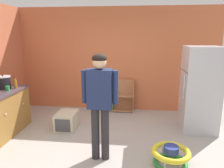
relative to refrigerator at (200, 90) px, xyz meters
name	(u,v)px	position (x,y,z in m)	size (l,w,h in m)	color
ground_plane	(105,154)	(-1.84, -1.19, -0.89)	(12.00, 12.00, 0.00)	#A7A29B
back_wall	(117,60)	(-1.84, 1.14, 0.46)	(5.20, 0.06, 2.70)	#C8663F
refrigerator	(200,90)	(0.00, 0.00, 0.00)	(0.73, 0.68, 1.78)	#B7BABF
bookshelf	(116,97)	(-1.83, 0.96, -0.51)	(0.80, 0.28, 0.85)	#B2764D
standing_person	(100,98)	(-1.89, -1.32, 0.16)	(0.57, 0.22, 1.73)	#2A282B
baby_walker	(171,156)	(-0.76, -1.38, -0.73)	(0.60, 0.60, 0.32)	#2D883F
pet_carrier	(67,120)	(-2.81, -0.26, -0.71)	(0.42, 0.55, 0.36)	beige
crock_pot	(3,82)	(-4.09, -0.39, 0.14)	(0.30, 0.30, 0.29)	black
amber_bottle	(15,84)	(-3.86, -0.34, 0.11)	(0.07, 0.07, 0.25)	#9E661E
green_cup	(8,88)	(-3.91, -0.55, 0.06)	(0.08, 0.08, 0.10)	green
blue_cup	(5,83)	(-4.22, -0.13, 0.06)	(0.08, 0.08, 0.10)	blue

